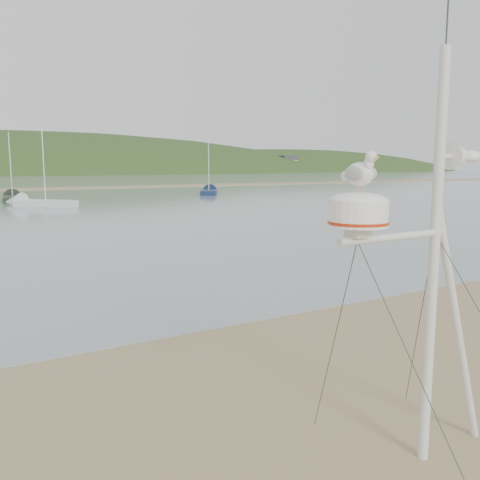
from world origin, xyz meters
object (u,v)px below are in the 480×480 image
sailboat_white_near (29,203)px  sailboat_dark_mid (12,198)px  sailboat_blue_far (210,191)px  mast_rig (429,349)px

sailboat_white_near → sailboat_dark_mid: sailboat_dark_mid is taller
sailboat_white_near → sailboat_blue_far: 22.52m
sailboat_dark_mid → sailboat_blue_far: sailboat_blue_far is taller
sailboat_white_near → sailboat_dark_mid: (-0.28, 7.53, -0.00)m
sailboat_white_near → mast_rig: bearing=-92.8°
sailboat_dark_mid → sailboat_blue_far: (21.13, 0.98, -0.00)m
sailboat_white_near → sailboat_dark_mid: 7.54m
mast_rig → sailboat_blue_far: bearing=64.9°
sailboat_white_near → sailboat_blue_far: sailboat_blue_far is taller
mast_rig → sailboat_dark_mid: sailboat_dark_mid is taller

